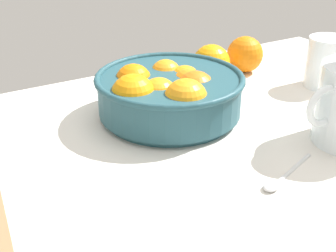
# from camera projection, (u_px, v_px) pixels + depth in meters

# --- Properties ---
(ground_plane) EXTENTS (1.45, 0.82, 0.03)m
(ground_plane) POSITION_uv_depth(u_px,v_px,m) (161.00, 164.00, 0.77)
(ground_plane) COLOR silver
(fruit_bowl) EXTENTS (0.29, 0.29, 0.11)m
(fruit_bowl) POSITION_uv_depth(u_px,v_px,m) (169.00, 93.00, 0.87)
(fruit_bowl) COLOR #234C56
(fruit_bowl) RESTS_ON ground_plane
(juice_glass) EXTENTS (0.09, 0.09, 0.11)m
(juice_glass) POSITION_uv_depth(u_px,v_px,m) (327.00, 65.00, 1.02)
(juice_glass) COLOR white
(juice_glass) RESTS_ON ground_plane
(loose_orange_1) EXTENTS (0.09, 0.09, 0.09)m
(loose_orange_1) POSITION_uv_depth(u_px,v_px,m) (245.00, 54.00, 1.11)
(loose_orange_1) COLOR orange
(loose_orange_1) RESTS_ON ground_plane
(loose_orange_2) EXTENTS (0.09, 0.09, 0.09)m
(loose_orange_2) POSITION_uv_depth(u_px,v_px,m) (211.00, 63.00, 1.06)
(loose_orange_2) COLOR orange
(loose_orange_2) RESTS_ON ground_plane
(spoon) EXTENTS (0.14, 0.06, 0.01)m
(spoon) POSITION_uv_depth(u_px,v_px,m) (282.00, 177.00, 0.70)
(spoon) COLOR silver
(spoon) RESTS_ON ground_plane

